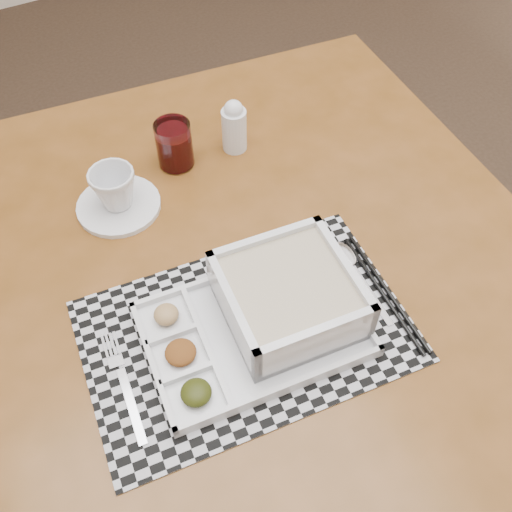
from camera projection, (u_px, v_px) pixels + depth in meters
The scene contains 11 objects.
floor at pixel (363, 304), 1.90m from camera, with size 5.00×5.00×0.00m, color #322319.
dining_table at pixel (225, 307), 1.00m from camera, with size 1.23×1.23×0.84m.
placemat at pixel (246, 331), 0.86m from camera, with size 0.48×0.31×0.00m, color #AAA9B1.
serving_tray at pixel (277, 306), 0.85m from camera, with size 0.34×0.25×0.09m.
fork at pixel (123, 384), 0.81m from camera, with size 0.04×0.19×0.00m.
spoon at pixel (348, 260), 0.94m from camera, with size 0.04×0.18×0.01m.
chopsticks at pixel (385, 292), 0.90m from camera, with size 0.04×0.24×0.01m.
saucer at pixel (119, 206), 1.02m from camera, with size 0.15×0.15×0.01m, color silver.
cup at pixel (114, 189), 0.99m from camera, with size 0.08×0.08×0.07m, color silver.
juice_glass at pixel (175, 146), 1.06m from camera, with size 0.07×0.07×0.09m.
creamer_bottle at pixel (234, 126), 1.08m from camera, with size 0.05×0.05×0.11m.
Camera 1 is at (-0.82, -0.74, 1.59)m, focal length 40.00 mm.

